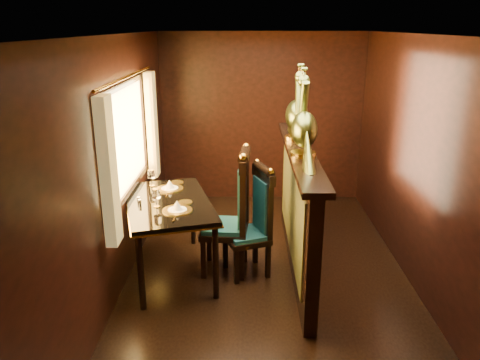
{
  "coord_description": "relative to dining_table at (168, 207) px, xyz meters",
  "views": [
    {
      "loc": [
        -0.24,
        -4.42,
        2.59
      ],
      "look_at": [
        -0.3,
        0.24,
        1.04
      ],
      "focal_mm": 35.0,
      "sensor_mm": 36.0,
      "label": 1
    }
  ],
  "objects": [
    {
      "name": "chair_left",
      "position": [
        0.72,
        0.05,
        -0.03
      ],
      "size": [
        0.54,
        0.56,
        1.4
      ],
      "rotation": [
        0.0,
        0.0,
        -0.07
      ],
      "color": "black",
      "rests_on": "ground"
    },
    {
      "name": "room_shell",
      "position": [
        0.97,
        -0.13,
        0.82
      ],
      "size": [
        3.04,
        5.04,
        2.52
      ],
      "color": "black",
      "rests_on": "ground"
    },
    {
      "name": "ground",
      "position": [
        1.05,
        -0.14,
        -0.76
      ],
      "size": [
        5.0,
        5.0,
        0.0
      ],
      "primitive_type": "plane",
      "color": "black",
      "rests_on": "ground"
    },
    {
      "name": "peacock_right",
      "position": [
        1.38,
        0.57,
        1.02
      ],
      "size": [
        0.27,
        0.71,
        0.85
      ],
      "primitive_type": null,
      "color": "#1A4F2D",
      "rests_on": "partition"
    },
    {
      "name": "dining_table",
      "position": [
        0.0,
        0.0,
        0.0
      ],
      "size": [
        1.22,
        1.6,
        1.04
      ],
      "rotation": [
        0.0,
        0.0,
        0.28
      ],
      "color": "black",
      "rests_on": "ground"
    },
    {
      "name": "partition",
      "position": [
        1.38,
        0.16,
        -0.05
      ],
      "size": [
        0.26,
        2.7,
        1.36
      ],
      "color": "black",
      "rests_on": "ground"
    },
    {
      "name": "chair_right",
      "position": [
        0.93,
        0.03,
        -0.12
      ],
      "size": [
        0.57,
        0.59,
        1.23
      ],
      "rotation": [
        0.0,
        0.0,
        0.37
      ],
      "color": "black",
      "rests_on": "ground"
    },
    {
      "name": "peacock_left",
      "position": [
        1.38,
        -0.13,
        1.02
      ],
      "size": [
        0.26,
        0.7,
        0.84
      ],
      "primitive_type": null,
      "color": "#1A4F2D",
      "rests_on": "partition"
    }
  ]
}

